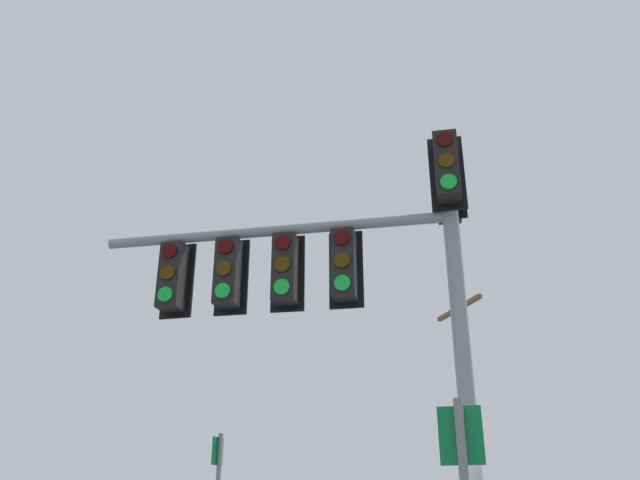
# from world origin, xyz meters

# --- Properties ---
(signal_mast_assembly) EXTENTS (4.44, 2.74, 6.31)m
(signal_mast_assembly) POSITION_xyz_m (0.27, -0.41, 4.54)
(signal_mast_assembly) COLOR gray
(signal_mast_assembly) RESTS_ON ground
(utility_pole_wooden) EXTENTS (0.30, 2.37, 8.71)m
(utility_pole_wooden) POSITION_xyz_m (-6.38, -9.18, 4.49)
(utility_pole_wooden) COLOR brown
(utility_pole_wooden) RESTS_ON ground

